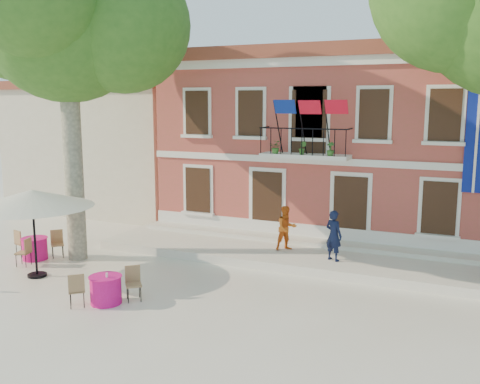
% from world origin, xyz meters
% --- Properties ---
extents(ground, '(90.00, 90.00, 0.00)m').
position_xyz_m(ground, '(0.00, 0.00, 0.00)').
color(ground, beige).
rests_on(ground, ground).
extents(main_building, '(13.50, 9.59, 7.50)m').
position_xyz_m(main_building, '(2.00, 9.99, 3.78)').
color(main_building, '#B34540').
rests_on(main_building, ground).
extents(neighbor_west, '(9.40, 9.40, 6.40)m').
position_xyz_m(neighbor_west, '(-9.50, 11.00, 3.22)').
color(neighbor_west, beige).
rests_on(neighbor_west, ground).
extents(terrace, '(14.00, 3.40, 0.30)m').
position_xyz_m(terrace, '(2.00, 4.40, 0.15)').
color(terrace, silver).
rests_on(terrace, ground).
extents(plane_tree_west, '(5.58, 5.58, 10.97)m').
position_xyz_m(plane_tree_west, '(-4.91, 1.37, 8.10)').
color(plane_tree_west, '#A59E84').
rests_on(plane_tree_west, ground).
extents(patio_umbrella, '(3.72, 3.72, 2.77)m').
position_xyz_m(patio_umbrella, '(-4.77, -0.69, 2.49)').
color(patio_umbrella, black).
rests_on(patio_umbrella, ground).
extents(pedestrian_navy, '(0.72, 0.61, 1.67)m').
position_xyz_m(pedestrian_navy, '(3.56, 3.81, 1.14)').
color(pedestrian_navy, black).
rests_on(pedestrian_navy, terrace).
extents(pedestrian_orange, '(0.96, 0.95, 1.56)m').
position_xyz_m(pedestrian_orange, '(1.74, 4.38, 1.08)').
color(pedestrian_orange, orange).
rests_on(pedestrian_orange, terrace).
extents(cafe_table_1, '(1.73, 1.58, 0.95)m').
position_xyz_m(cafe_table_1, '(-1.34, -1.67, 0.42)').
color(cafe_table_1, '#E31597').
rests_on(cafe_table_1, ground).
extents(cafe_table_3, '(1.80, 1.82, 0.95)m').
position_xyz_m(cafe_table_3, '(-6.20, 0.68, 0.43)').
color(cafe_table_3, '#E31597').
rests_on(cafe_table_3, ground).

